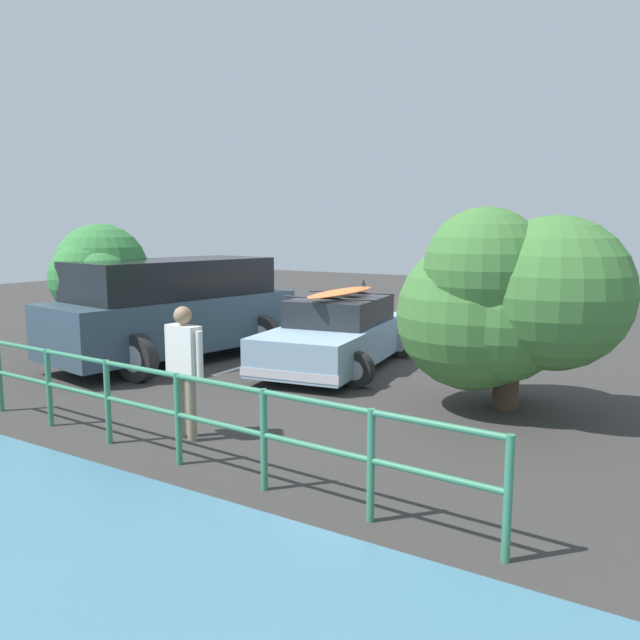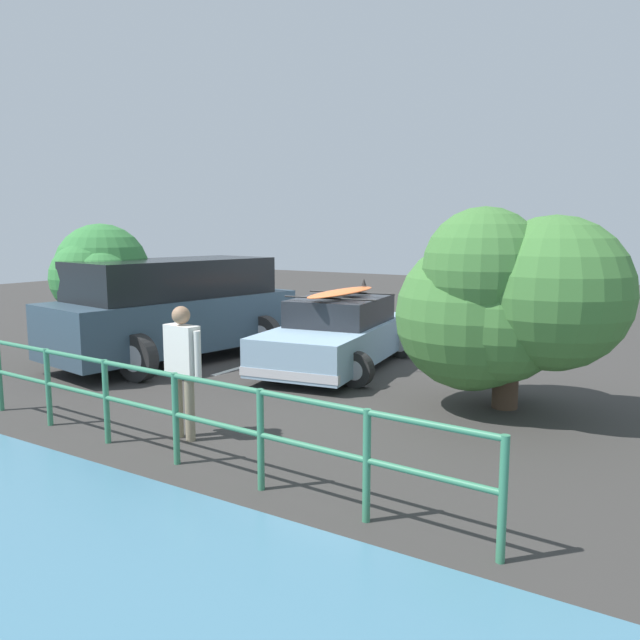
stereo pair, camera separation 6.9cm
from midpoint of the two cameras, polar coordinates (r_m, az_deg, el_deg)
name	(u,v)px [view 1 (the left image)]	position (r m, az deg, el deg)	size (l,w,h in m)	color
ground_plane	(331,364)	(11.88, 0.82, -4.03)	(44.00, 44.00, 0.02)	#383533
parking_stripe	(272,358)	(12.39, -4.54, -3.48)	(3.52, 0.12, 0.00)	silver
sedan_car	(338,334)	(11.52, 1.48, -1.29)	(2.64, 4.36, 1.56)	#8CADC6
suv_car	(175,309)	(12.32, -13.32, 1.00)	(3.12, 5.17, 1.96)	#334756
person_bystander	(184,360)	(7.63, -12.57, -3.61)	(0.63, 0.23, 1.63)	gray
railing_fence	(178,406)	(6.91, -13.17, -7.64)	(7.19, 0.39, 1.01)	#387F5B
bush_near_left	(504,307)	(8.83, 16.26, 1.13)	(3.10, 2.57, 2.82)	#4C3828
bush_near_right	(108,285)	(12.42, -18.99, 3.03)	(2.79, 1.96, 2.64)	#4C3828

